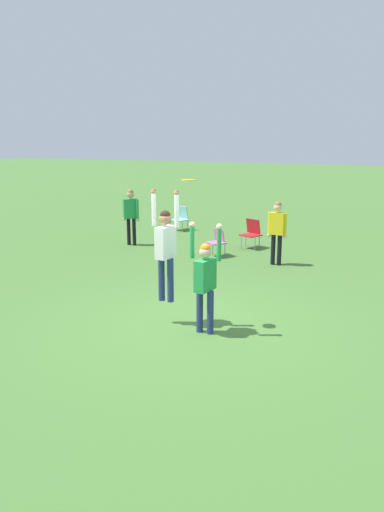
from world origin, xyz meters
TOP-DOWN VIEW (x-y plane):
  - ground_plane at (0.00, 0.00)m, footprint 120.00×120.00m
  - person_jumping at (-0.39, -0.15)m, footprint 0.57×0.44m
  - person_defending at (0.45, -0.27)m, footprint 0.61×0.48m
  - frisbee at (0.04, -0.07)m, footprint 0.25×0.25m
  - camping_chair_0 at (-1.02, 6.90)m, footprint 0.70×0.76m
  - camping_chair_1 at (-1.58, 5.40)m, footprint 0.66×0.72m
  - camping_chair_3 at (-4.46, 8.82)m, footprint 0.72×0.77m
  - person_spectator_near at (0.28, 5.09)m, footprint 0.55×0.23m
  - person_spectator_far at (-4.71, 5.67)m, footprint 0.61×0.44m

SIDE VIEW (x-z plane):
  - ground_plane at x=0.00m, z-range 0.00..0.00m
  - camping_chair_1 at x=-1.58m, z-range 0.09..0.88m
  - camping_chair_3 at x=-4.46m, z-range 0.06..0.96m
  - camping_chair_0 at x=-1.02m, z-range 0.07..0.98m
  - person_defending at x=0.45m, z-range 0.05..2.06m
  - person_spectator_near at x=0.28m, z-range 0.18..1.94m
  - person_spectator_far at x=-4.71m, z-range 0.20..2.03m
  - person_jumping at x=-0.39m, z-range 0.51..2.59m
  - frisbee at x=0.04m, z-range 2.69..2.71m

